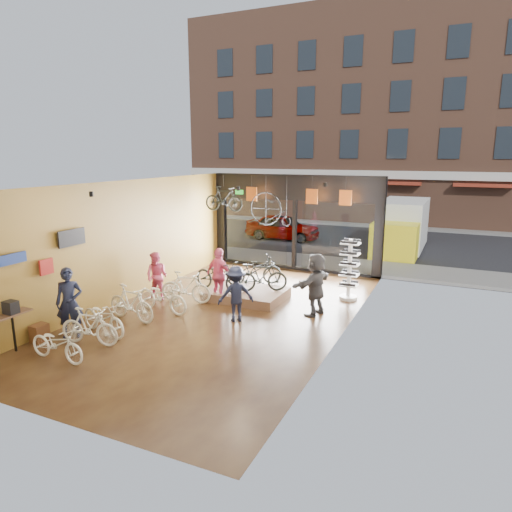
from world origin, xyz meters
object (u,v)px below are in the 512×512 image
Objects in this scene: floor_bike_5 at (186,287)px; customer_1 at (157,276)px; customer_3 at (236,294)px; customer_5 at (315,284)px; customer_0 at (69,303)px; street_car at (283,227)px; box_truck at (400,228)px; floor_bike_3 at (131,303)px; display_bike_right at (254,270)px; floor_bike_0 at (57,344)px; display_bike_mid at (262,276)px; hung_bike at (224,199)px; floor_bike_4 at (162,296)px; display_platform at (247,294)px; display_bike_left at (219,276)px; floor_bike_2 at (103,317)px; penny_farthing at (272,210)px; customer_2 at (219,275)px; floor_bike_1 at (89,327)px; sunglasses_rack at (349,270)px.

customer_1 is at bearing 89.03° from floor_bike_5.
customer_5 is (1.86, 1.41, 0.13)m from customer_3.
customer_0 reaches higher than floor_bike_5.
customer_3 is (2.17, -0.79, 0.29)m from floor_bike_5.
floor_bike_5 is 0.91× the size of customer_0.
street_car is 6.40m from box_truck.
display_bike_right is (2.04, 3.79, 0.28)m from floor_bike_3.
box_truck reaches higher than floor_bike_0.
floor_bike_3 is (0.69, -13.47, -0.18)m from street_car.
hung_bike is (-2.68, 2.49, 2.13)m from display_bike_mid.
floor_bike_4 is at bearing -175.17° from street_car.
display_platform is (-3.52, -9.35, -1.05)m from box_truck.
floor_bike_4 is at bearing 162.54° from display_bike_left.
display_bike_right reaches higher than floor_bike_2.
customer_3 is 5.51m from penny_farthing.
customer_5 is at bearing 178.31° from customer_3.
customer_3 reaches higher than customer_1.
customer_0 is at bearing -105.94° from penny_farthing.
floor_bike_3 is 2.98m from display_bike_left.
street_car is 2.14× the size of display_bike_left.
street_car is 11.18m from customer_2.
display_bike_mid is 1.03× the size of penny_farthing.
floor_bike_1 is at bearing 125.11° from display_bike_mid.
sunglasses_rack reaches higher than display_platform.
display_bike_left is at bearing -40.12° from customer_2.
sunglasses_rack reaches higher than floor_bike_3.
floor_bike_2 is 0.87× the size of sunglasses_rack.
hung_bike is at bearing 13.87° from display_bike_right.
customer_2 reaches higher than floor_bike_2.
box_truck is 3.59× the size of floor_bike_3.
floor_bike_4 is 2.79m from display_platform.
display_bike_mid is (2.60, 3.18, 0.28)m from floor_bike_3.
customer_1 reaches higher than floor_bike_5.
box_truck reaches higher than customer_0.
customer_0 is (-0.79, 0.19, 0.44)m from floor_bike_1.
customer_0 reaches higher than street_car.
hung_bike is at bearing -158.93° from penny_farthing.
display_bike_mid is 3.35m from customer_1.
box_truck is at bearing -17.84° from floor_bike_4.
display_platform is (2.79, -10.35, -0.54)m from street_car.
customer_5 is at bearing -78.46° from display_bike_left.
customer_5 reaches higher than display_platform.
display_platform is (1.73, 2.17, -0.33)m from floor_bike_4.
display_bike_left is 3.96m from hung_bike.
display_bike_left is 1.34m from display_bike_right.
sunglasses_rack reaches higher than floor_bike_5.
sunglasses_rack reaches higher than customer_2.
floor_bike_5 is 0.96× the size of customer_2.
customer_1 is at bearing 49.83° from floor_bike_4.
floor_bike_5 reaches higher than floor_bike_4.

